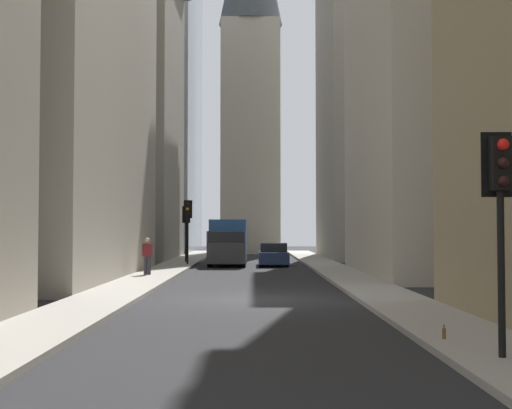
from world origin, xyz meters
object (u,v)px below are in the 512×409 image
object	(u,v)px
sedan_navy	(273,255)
traffic_light_far_junction	(186,221)
delivery_truck	(228,242)
pedestrian	(147,254)
traffic_light_foreground	(500,191)
traffic_light_midblock	(188,217)
discarded_bottle	(444,333)

from	to	relation	value
sedan_navy	traffic_light_far_junction	world-z (taller)	traffic_light_far_junction
delivery_truck	pedestrian	distance (m)	11.25
traffic_light_far_junction	pedestrian	xyz separation A→B (m)	(-12.32, 0.56, -1.72)
traffic_light_foreground	traffic_light_midblock	distance (m)	31.00
discarded_bottle	traffic_light_midblock	bearing A→B (deg)	15.29
discarded_bottle	traffic_light_far_junction	bearing A→B (deg)	14.62
traffic_light_foreground	discarded_bottle	bearing A→B (deg)	12.96
delivery_truck	discarded_bottle	distance (m)	29.74
traffic_light_far_junction	pedestrian	distance (m)	12.45
traffic_light_foreground	traffic_light_far_junction	bearing A→B (deg)	14.53
traffic_light_foreground	traffic_light_far_junction	world-z (taller)	traffic_light_foreground
delivery_truck	traffic_light_midblock	size ratio (longest dim) A/B	1.67
sedan_navy	pedestrian	xyz separation A→B (m)	(-9.90, 6.16, 0.41)
pedestrian	discarded_bottle	size ratio (longest dim) A/B	6.34
traffic_light_foreground	discarded_bottle	distance (m)	3.28
sedan_navy	traffic_light_midblock	world-z (taller)	traffic_light_midblock
traffic_light_midblock	discarded_bottle	distance (m)	29.20
traffic_light_foreground	discarded_bottle	xyz separation A→B (m)	(1.88, 0.43, -2.65)
delivery_truck	sedan_navy	bearing A→B (deg)	-106.39
sedan_navy	traffic_light_midblock	size ratio (longest dim) A/B	1.11
traffic_light_midblock	discarded_bottle	size ratio (longest dim) A/B	14.37
delivery_truck	traffic_light_far_junction	xyz separation A→B (m)	(1.60, 2.80, 1.33)
traffic_light_foreground	traffic_light_midblock	xyz separation A→B (m)	(29.92, 8.10, 0.10)
delivery_truck	traffic_light_far_junction	world-z (taller)	traffic_light_far_junction
traffic_light_foreground	traffic_light_far_junction	size ratio (longest dim) A/B	1.04
sedan_navy	traffic_light_midblock	xyz separation A→B (m)	(-0.39, 5.21, 2.33)
sedan_navy	traffic_light_far_junction	size ratio (longest dim) A/B	1.19
delivery_truck	pedestrian	xyz separation A→B (m)	(-10.73, 3.36, -0.39)
delivery_truck	pedestrian	size ratio (longest dim) A/B	3.77
sedan_navy	delivery_truck	bearing A→B (deg)	73.61
delivery_truck	traffic_light_foreground	world-z (taller)	traffic_light_foreground
traffic_light_foreground	traffic_light_midblock	world-z (taller)	traffic_light_midblock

